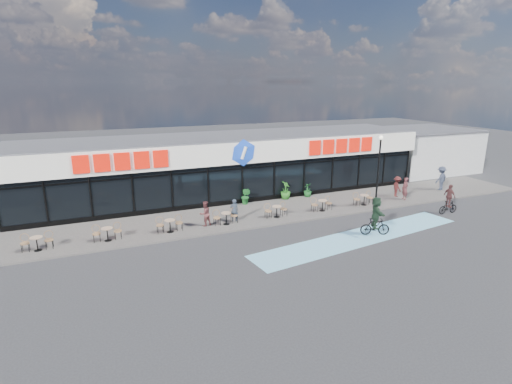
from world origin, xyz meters
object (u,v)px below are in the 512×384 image
potted_plant_left (246,196)px  cyclist_a (376,217)px  pedestrian_b (397,187)px  potted_plant_mid (286,190)px  bistro_set_0 (37,242)px  potted_plant_right (308,190)px  lamp_post (379,166)px  pedestrian_c (441,178)px  cyclist_b (449,202)px  pedestrian_a (405,189)px  patron_right (205,214)px  patron_left (234,210)px

potted_plant_left → cyclist_a: (4.80, -8.10, 0.38)m
pedestrian_b → potted_plant_mid: bearing=87.5°
bistro_set_0 → potted_plant_right: potted_plant_right is taller
lamp_post → pedestrian_b: lamp_post is taller
lamp_post → pedestrian_c: size_ratio=2.63×
lamp_post → potted_plant_right: lamp_post is taller
lamp_post → cyclist_b: size_ratio=2.49×
bistro_set_0 → lamp_post: bearing=-2.7°
lamp_post → pedestrian_c: (8.00, 1.95, -2.04)m
potted_plant_left → bistro_set_0: bearing=-165.7°
pedestrian_a → lamp_post: bearing=-63.8°
patron_right → pedestrian_c: size_ratio=0.81×
potted_plant_left → cyclist_a: cyclist_a is taller
cyclist_b → lamp_post: bearing=146.3°
potted_plant_right → cyclist_b: cyclist_b is taller
patron_left → patron_right: bearing=4.6°
patron_left → pedestrian_b: pedestrian_b is taller
potted_plant_right → patron_left: (-7.01, -3.08, 0.19)m
potted_plant_left → cyclist_a: bearing=-59.3°
potted_plant_right → potted_plant_mid: bearing=176.2°
pedestrian_a → potted_plant_left: bearing=-95.3°
patron_right → bistro_set_0: bearing=-17.5°
bistro_set_0 → potted_plant_mid: bearing=12.1°
pedestrian_b → cyclist_a: (-6.49, -5.56, 0.20)m
patron_left → pedestrian_a: bearing=-179.5°
potted_plant_right → pedestrian_b: size_ratio=0.67×
lamp_post → pedestrian_a: (3.35, 0.89, -2.16)m
potted_plant_mid → cyclist_a: (1.57, -8.27, 0.32)m
lamp_post → potted_plant_mid: 6.87m
patron_left → pedestrian_c: size_ratio=0.75×
potted_plant_mid → patron_right: 7.81m
cyclist_a → cyclist_b: cyclist_a is taller
pedestrian_a → potted_plant_mid: bearing=-102.4°
potted_plant_mid → pedestrian_c: (12.69, -2.49, 0.29)m
cyclist_a → lamp_post: bearing=50.8°
bistro_set_0 → cyclist_b: cyclist_b is taller
pedestrian_c → pedestrian_a: bearing=0.6°
pedestrian_a → cyclist_b: cyclist_b is taller
lamp_post → patron_left: bearing=172.9°
potted_plant_left → potted_plant_mid: 3.24m
potted_plant_left → pedestrian_b: bearing=-12.6°
pedestrian_a → pedestrian_c: pedestrian_c is taller
potted_plant_right → potted_plant_left: bearing=-179.5°
potted_plant_right → pedestrian_b: (6.24, -2.58, 0.26)m
lamp_post → pedestrian_b: (3.36, 1.73, -2.21)m
bistro_set_0 → potted_plant_left: bearing=14.3°
lamp_post → pedestrian_b: bearing=27.3°
pedestrian_a → cyclist_b: bearing=20.1°
lamp_post → potted_plant_right: 5.75m
lamp_post → patron_right: (-11.78, 1.15, -2.22)m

